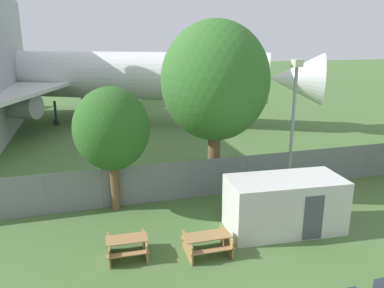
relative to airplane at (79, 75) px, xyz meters
The scene contains 8 objects.
perimeter_fence 22.59m from the airplane, 74.86° to the right, with size 56.07×0.07×2.01m.
airplane is the anchor object (origin of this frame).
portable_cabin 27.31m from the airplane, 72.55° to the right, with size 5.00×2.60×2.32m.
picnic_bench_near_cabin 26.48m from the airplane, 86.91° to the right, with size 1.58×1.45×0.76m.
picnic_bench_open_grass 27.40m from the airplane, 80.70° to the right, with size 1.77×1.42×0.76m.
tree_near_hangar 21.89m from the airplane, 86.39° to the right, with size 3.48×3.48×5.91m.
tree_behind_benches 21.72m from the airplane, 71.74° to the right, with size 5.58×5.58×8.92m.
light_mast 24.72m from the airplane, 65.32° to the right, with size 0.44×0.44×6.98m.
Camera 1 is at (-5.55, -7.67, 7.92)m, focal length 35.00 mm.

